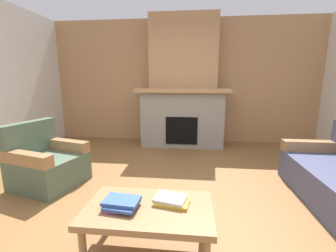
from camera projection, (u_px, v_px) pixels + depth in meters
ground at (171, 208)px, 2.55m from camera, size 9.00×9.00×0.00m
wall_back_wood_panel at (184, 82)px, 5.20m from camera, size 6.00×0.12×2.70m
fireplace at (183, 91)px, 4.87m from camera, size 1.90×0.82×2.70m
armchair at (46, 164)px, 3.08m from camera, size 0.93×0.93×0.85m
coffee_table at (149, 213)px, 1.80m from camera, size 1.00×0.60×0.43m
book_stack_near_edge at (121, 203)px, 1.77m from camera, size 0.29×0.24×0.07m
book_stack_center at (171, 200)px, 1.84m from camera, size 0.30×0.24×0.05m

